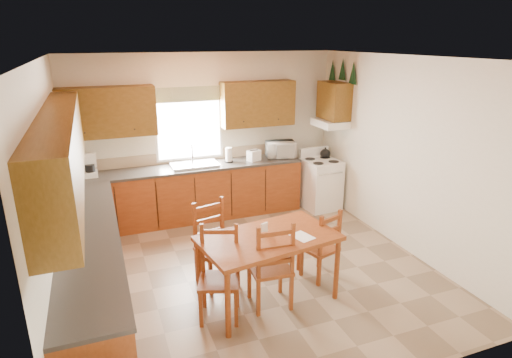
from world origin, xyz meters
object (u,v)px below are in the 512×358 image
object	(u,v)px
microwave	(280,149)
dining_table	(268,268)
stove	(321,185)
chair_near_right	(320,244)
chair_far_right	(216,245)
chair_near_left	(270,263)
chair_far_left	(219,275)

from	to	relation	value
microwave	dining_table	distance (m)	3.02
stove	dining_table	xyz separation A→B (m)	(-1.96, -2.30, -0.03)
chair_near_right	microwave	bearing A→B (deg)	-119.50
stove	chair_far_right	xyz separation A→B (m)	(-2.41, -1.75, 0.09)
chair_near_left	chair_far_right	world-z (taller)	chair_near_left
microwave	chair_far_left	distance (m)	3.41
chair_far_left	chair_far_right	xyz separation A→B (m)	(0.16, 0.67, 0.01)
chair_near_left	chair_far_left	world-z (taller)	chair_near_left
dining_table	chair_near_left	distance (m)	0.15
dining_table	chair_near_right	xyz separation A→B (m)	(0.80, 0.24, 0.05)
dining_table	chair_far_left	world-z (taller)	chair_far_left
stove	chair_near_left	xyz separation A→B (m)	(-1.98, -2.39, 0.10)
chair_near_right	chair_far_left	world-z (taller)	chair_far_left
chair_near_right	chair_far_left	size ratio (longest dim) A/B	0.90
chair_near_left	chair_far_right	xyz separation A→B (m)	(-0.44, 0.64, -0.01)
microwave	dining_table	world-z (taller)	microwave
stove	chair_near_right	world-z (taller)	chair_near_right
chair_near_left	chair_near_right	distance (m)	0.88
chair_near_left	chair_far_left	distance (m)	0.60
chair_far_right	stove	bearing A→B (deg)	22.41
dining_table	chair_far_right	world-z (taller)	chair_far_right
microwave	dining_table	xyz separation A→B (m)	(-1.32, -2.64, -0.65)
microwave	chair_far_right	size ratio (longest dim) A/B	0.44
chair_far_left	microwave	bearing A→B (deg)	75.23
stove	chair_far_right	size ratio (longest dim) A/B	0.83
stove	chair_near_left	size ratio (longest dim) A/B	0.82
chair_far_right	chair_near_right	bearing A→B (deg)	-27.61
chair_far_left	chair_far_right	distance (m)	0.69
stove	dining_table	bearing A→B (deg)	-134.64
chair_near_right	dining_table	bearing A→B (deg)	-0.90
microwave	chair_near_right	world-z (taller)	microwave
microwave	chair_near_right	distance (m)	2.53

